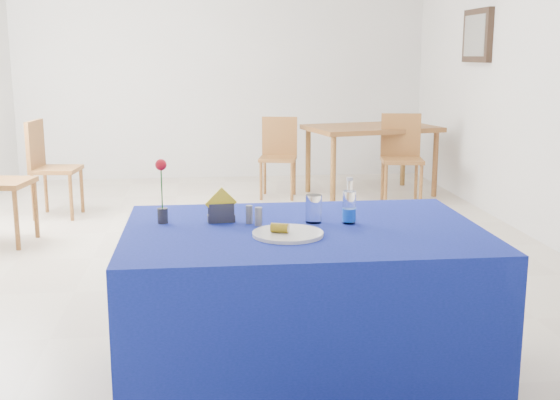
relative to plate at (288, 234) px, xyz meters
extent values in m
plane|color=beige|center=(-0.10, 2.36, -0.77)|extent=(7.00, 7.00, 0.00)
plane|color=silver|center=(-0.10, 5.86, 0.63)|extent=(5.00, 0.00, 5.00)
plane|color=silver|center=(-0.10, -1.14, 0.63)|extent=(5.00, 0.00, 5.00)
plane|color=silver|center=(2.40, 2.36, 0.63)|extent=(0.00, 7.00, 7.00)
cube|color=black|center=(2.37, 3.96, 0.93)|extent=(0.06, 0.64, 0.52)
cube|color=#998C66|center=(2.35, 3.96, 0.93)|extent=(0.02, 0.52, 0.40)
cylinder|color=silver|center=(0.00, 0.00, 0.00)|extent=(0.31, 0.31, 0.01)
cylinder|color=silver|center=(0.15, 0.22, 0.06)|extent=(0.08, 0.08, 0.13)
cylinder|color=gray|center=(-0.11, 0.19, 0.04)|extent=(0.03, 0.03, 0.08)
cylinder|color=slate|center=(-0.15, 0.23, 0.04)|extent=(0.03, 0.03, 0.08)
cube|color=navy|center=(0.09, 0.13, -0.39)|extent=(1.60, 1.10, 0.76)
cylinder|color=white|center=(0.31, 0.19, 0.07)|extent=(0.06, 0.06, 0.15)
cylinder|color=blue|center=(0.31, 0.19, 0.03)|extent=(0.06, 0.06, 0.06)
cylinder|color=white|center=(0.31, 0.19, 0.17)|extent=(0.03, 0.03, 0.05)
cylinder|color=white|center=(0.31, 0.19, 0.20)|extent=(0.03, 0.03, 0.01)
cube|color=#35353A|center=(-0.28, 0.28, 0.01)|extent=(0.13, 0.06, 0.03)
cube|color=#343338|center=(-0.28, 0.25, 0.04)|extent=(0.12, 0.02, 0.09)
cube|color=#38383D|center=(-0.28, 0.30, 0.04)|extent=(0.12, 0.02, 0.09)
cube|color=yellow|center=(-0.28, 0.28, 0.08)|extent=(0.15, 0.02, 0.15)
cylinder|color=#26262B|center=(-0.55, 0.29, 0.03)|extent=(0.05, 0.05, 0.07)
cylinder|color=#18601D|center=(-0.55, 0.29, 0.14)|extent=(0.01, 0.01, 0.22)
sphere|color=red|center=(-0.55, 0.29, 0.26)|extent=(0.05, 0.05, 0.05)
cube|color=brown|center=(1.47, 4.57, -0.04)|extent=(1.51, 1.15, 0.05)
cylinder|color=#93572A|center=(0.97, 4.10, -0.41)|extent=(0.06, 0.06, 0.71)
cylinder|color=#925C2A|center=(2.14, 4.37, -0.41)|extent=(0.06, 0.06, 0.71)
cylinder|color=#99652C|center=(0.81, 4.78, -0.41)|extent=(0.06, 0.06, 0.71)
cylinder|color=olive|center=(1.98, 5.05, -0.41)|extent=(0.06, 0.06, 0.71)
cylinder|color=#99632C|center=(0.25, 4.38, -0.56)|extent=(0.03, 0.03, 0.41)
cylinder|color=#99632C|center=(0.57, 4.31, -0.56)|extent=(0.03, 0.03, 0.41)
cylinder|color=#99632C|center=(0.32, 4.70, -0.56)|extent=(0.03, 0.03, 0.41)
cylinder|color=#99632C|center=(0.64, 4.63, -0.56)|extent=(0.03, 0.03, 0.41)
cube|color=#99632C|center=(0.44, 4.51, -0.34)|extent=(0.45, 0.45, 0.04)
cube|color=#99632C|center=(0.48, 4.68, -0.12)|extent=(0.38, 0.12, 0.42)
cylinder|color=#99632C|center=(1.47, 3.89, -0.55)|extent=(0.04, 0.04, 0.44)
cylinder|color=#99632C|center=(1.82, 3.84, -0.55)|extent=(0.04, 0.04, 0.44)
cylinder|color=#99632C|center=(1.53, 4.24, -0.55)|extent=(0.04, 0.04, 0.44)
cylinder|color=#99632C|center=(1.87, 4.18, -0.55)|extent=(0.04, 0.04, 0.44)
cube|color=#99632C|center=(1.67, 4.04, -0.31)|extent=(0.47, 0.47, 0.04)
cube|color=#99632C|center=(1.70, 4.22, -0.07)|extent=(0.41, 0.10, 0.45)
cylinder|color=#99632C|center=(-1.83, 2.66, -0.52)|extent=(0.04, 0.04, 0.49)
cylinder|color=#99632C|center=(-1.76, 3.04, -0.52)|extent=(0.04, 0.04, 0.49)
cube|color=#99632C|center=(-1.99, 2.88, -0.26)|extent=(0.52, 0.52, 0.04)
cylinder|color=#99632C|center=(-1.58, 3.64, -0.55)|extent=(0.04, 0.04, 0.44)
cylinder|color=#99632C|center=(-1.54, 3.99, -0.55)|extent=(0.04, 0.04, 0.44)
cylinder|color=#99632C|center=(-1.93, 3.68, -0.55)|extent=(0.04, 0.04, 0.44)
cylinder|color=#99632C|center=(-1.89, 4.03, -0.55)|extent=(0.04, 0.04, 0.44)
cube|color=#99632C|center=(-1.73, 3.83, -0.31)|extent=(0.45, 0.45, 0.04)
cube|color=#99632C|center=(-1.92, 3.85, -0.07)|extent=(0.09, 0.41, 0.45)
cylinder|color=yellow|center=(-0.04, -0.01, 0.03)|extent=(0.08, 0.07, 0.04)
cylinder|color=beige|center=(0.00, -0.02, 0.03)|extent=(0.02, 0.03, 0.03)
camera|label=1|loc=(-0.35, -2.90, 0.76)|focal=45.00mm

